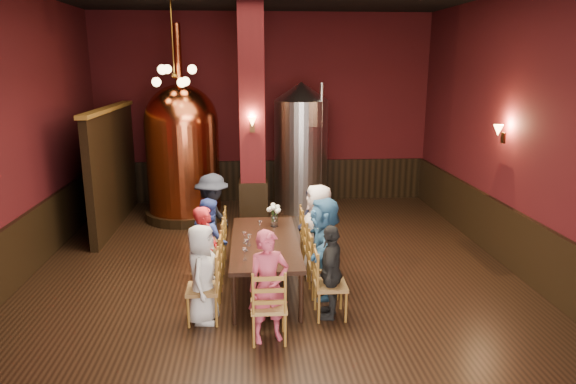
{
  "coord_description": "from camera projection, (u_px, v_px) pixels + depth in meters",
  "views": [
    {
      "loc": [
        -0.36,
        -7.48,
        3.35
      ],
      "look_at": [
        0.22,
        0.2,
        1.4
      ],
      "focal_mm": 32.0,
      "sensor_mm": 36.0,
      "label": 1
    }
  ],
  "objects": [
    {
      "name": "chair_0",
      "position": [
        203.0,
        288.0,
        6.76
      ],
      "size": [
        0.46,
        0.46,
        0.92
      ],
      "primitive_type": null,
      "rotation": [
        0.0,
        0.0,
        -1.57
      ],
      "color": "brown",
      "rests_on": "ground"
    },
    {
      "name": "wainscot_right",
      "position": [
        520.0,
        245.0,
        8.25
      ],
      "size": [
        0.08,
        9.9,
        1.0
      ],
      "primitive_type": "cube",
      "color": "black",
      "rests_on": "ground"
    },
    {
      "name": "person_0",
      "position": [
        202.0,
        274.0,
        6.7
      ],
      "size": [
        0.52,
        0.71,
        1.34
      ],
      "primitive_type": "imported",
      "rotation": [
        0.0,
        0.0,
        1.42
      ],
      "color": "beige",
      "rests_on": "ground"
    },
    {
      "name": "person_6",
      "position": [
        318.0,
        232.0,
        8.09
      ],
      "size": [
        0.5,
        0.76,
        1.52
      ],
      "primitive_type": "imported",
      "rotation": [
        0.0,
        0.0,
        4.68
      ],
      "color": "silver",
      "rests_on": "ground"
    },
    {
      "name": "sconce_column",
      "position": [
        252.0,
        124.0,
        9.94
      ],
      "size": [
        0.2,
        0.2,
        0.36
      ],
      "primitive_type": null,
      "rotation": [
        0.0,
        0.0,
        3.14
      ],
      "color": "black",
      "rests_on": "column"
    },
    {
      "name": "rose_vase",
      "position": [
        274.0,
        211.0,
        8.32
      ],
      "size": [
        0.23,
        0.23,
        0.39
      ],
      "color": "white",
      "rests_on": "dining_table"
    },
    {
      "name": "wine_glass_5",
      "position": [
        247.0,
        245.0,
        7.26
      ],
      "size": [
        0.07,
        0.07,
        0.17
      ],
      "primitive_type": null,
      "color": "white",
      "rests_on": "dining_table"
    },
    {
      "name": "chair_3",
      "position": [
        213.0,
        238.0,
        8.69
      ],
      "size": [
        0.46,
        0.46,
        0.92
      ],
      "primitive_type": null,
      "rotation": [
        0.0,
        0.0,
        -1.57
      ],
      "color": "brown",
      "rests_on": "ground"
    },
    {
      "name": "partition",
      "position": [
        113.0,
        169.0,
        10.65
      ],
      "size": [
        0.22,
        3.5,
        2.4
      ],
      "primitive_type": "cube",
      "color": "black",
      "rests_on": "ground"
    },
    {
      "name": "chair_2",
      "position": [
        210.0,
        252.0,
        8.04
      ],
      "size": [
        0.46,
        0.46,
        0.92
      ],
      "primitive_type": null,
      "rotation": [
        0.0,
        0.0,
        -1.57
      ],
      "color": "brown",
      "rests_on": "ground"
    },
    {
      "name": "chair_8",
      "position": [
        269.0,
        305.0,
        6.28
      ],
      "size": [
        0.46,
        0.46,
        0.92
      ],
      "primitive_type": null,
      "rotation": [
        0.0,
        0.0,
        3.14
      ],
      "color": "brown",
      "rests_on": "ground"
    },
    {
      "name": "steel_vessel",
      "position": [
        301.0,
        147.0,
        11.74
      ],
      "size": [
        1.5,
        1.5,
        2.93
      ],
      "rotation": [
        0.0,
        0.0,
        -0.28
      ],
      "color": "#B2B2B7",
      "rests_on": "ground"
    },
    {
      "name": "person_2",
      "position": [
        210.0,
        240.0,
        7.99
      ],
      "size": [
        0.52,
        0.72,
        1.33
      ],
      "primitive_type": "imported",
      "rotation": [
        0.0,
        0.0,
        1.91
      ],
      "color": "navy",
      "rests_on": "ground"
    },
    {
      "name": "wine_glass_2",
      "position": [
        245.0,
        238.0,
        7.58
      ],
      "size": [
        0.07,
        0.07,
        0.17
      ],
      "primitive_type": null,
      "color": "white",
      "rests_on": "dining_table"
    },
    {
      "name": "person_8",
      "position": [
        269.0,
        287.0,
        6.22
      ],
      "size": [
        0.59,
        0.47,
        1.42
      ],
      "primitive_type": "imported",
      "rotation": [
        0.0,
        0.0,
        6.56
      ],
      "color": "#AD3951",
      "rests_on": "ground"
    },
    {
      "name": "wine_glass_0",
      "position": [
        275.0,
        223.0,
        8.3
      ],
      "size": [
        0.07,
        0.07,
        0.17
      ],
      "primitive_type": null,
      "color": "white",
      "rests_on": "dining_table"
    },
    {
      "name": "wine_glass_3",
      "position": [
        260.0,
        226.0,
        8.12
      ],
      "size": [
        0.07,
        0.07,
        0.17
      ],
      "primitive_type": null,
      "color": "white",
      "rests_on": "dining_table"
    },
    {
      "name": "pendant_cluster",
      "position": [
        174.0,
        76.0,
        9.99
      ],
      "size": [
        0.9,
        0.9,
        1.7
      ],
      "primitive_type": null,
      "color": "#A57226",
      "rests_on": "room"
    },
    {
      "name": "person_3",
      "position": [
        213.0,
        220.0,
        8.61
      ],
      "size": [
        0.9,
        1.15,
        1.57
      ],
      "primitive_type": "imported",
      "rotation": [
        0.0,
        0.0,
        1.22
      ],
      "color": "black",
      "rests_on": "ground"
    },
    {
      "name": "chair_1",
      "position": [
        207.0,
        269.0,
        7.4
      ],
      "size": [
        0.46,
        0.46,
        0.92
      ],
      "primitive_type": null,
      "rotation": [
        0.0,
        0.0,
        -1.57
      ],
      "color": "brown",
      "rests_on": "ground"
    },
    {
      "name": "sconce_wall",
      "position": [
        504.0,
        133.0,
        8.6
      ],
      "size": [
        0.2,
        0.2,
        0.36
      ],
      "primitive_type": null,
      "rotation": [
        0.0,
        0.0,
        1.57
      ],
      "color": "black",
      "rests_on": "room"
    },
    {
      "name": "person_4",
      "position": [
        331.0,
        271.0,
        6.83
      ],
      "size": [
        0.51,
        0.82,
        1.3
      ],
      "primitive_type": "imported",
      "rotation": [
        0.0,
        0.0,
        4.44
      ],
      "color": "black",
      "rests_on": "ground"
    },
    {
      "name": "person_7",
      "position": [
        313.0,
        225.0,
        8.76
      ],
      "size": [
        0.45,
        0.68,
        1.29
      ],
      "primitive_type": "imported",
      "rotation": [
        0.0,
        0.0,
        4.96
      ],
      "color": "black",
      "rests_on": "ground"
    },
    {
      "name": "chair_4",
      "position": [
        331.0,
        285.0,
        6.87
      ],
      "size": [
        0.46,
        0.46,
        0.92
      ],
      "primitive_type": null,
      "rotation": [
        0.0,
        0.0,
        1.57
      ],
      "color": "brown",
      "rests_on": "ground"
    },
    {
      "name": "person_1",
      "position": [
        206.0,
        253.0,
        7.35
      ],
      "size": [
        0.39,
        0.54,
        1.39
      ],
      "primitive_type": "imported",
      "rotation": [
        0.0,
        0.0,
        1.46
      ],
      "color": "red",
      "rests_on": "ground"
    },
    {
      "name": "person_5",
      "position": [
        324.0,
        247.0,
        7.45
      ],
      "size": [
        0.56,
        1.42,
        1.49
      ],
      "primitive_type": "imported",
      "rotation": [
        0.0,
        0.0,
        4.62
      ],
      "color": "#306190",
      "rests_on": "ground"
    },
    {
      "name": "wine_glass_1",
      "position": [
        245.0,
        254.0,
        6.93
      ],
      "size": [
        0.07,
        0.07,
        0.17
      ],
      "primitive_type": null,
      "color": "white",
      "rests_on": "dining_table"
    },
    {
      "name": "chair_6",
      "position": [
        318.0,
        250.0,
        8.16
      ],
      "size": [
        0.46,
        0.46,
        0.92
      ],
      "primitive_type": null,
      "rotation": [
        0.0,
        0.0,
        1.57
      ],
      "color": "brown",
      "rests_on": "ground"
    },
    {
      "name": "wainscot_back",
      "position": [
        265.0,
        180.0,
        12.75
      ],
      "size": [
        7.9,
        0.08,
        1.0
      ],
      "primitive_type": "cube",
      "color": "black",
      "rests_on": "ground"
    },
    {
      "name": "dining_table",
      "position": [
        265.0,
        244.0,
        7.73
      ],
      "size": [
        1.01,
        2.4,
        0.75
      ],
      "rotation": [
        0.0,
        0.0,
        -0.0
      ],
      "color": "black",
      "rests_on": "ground"
    },
    {
      "name": "wine_glass_4",
      "position": [
        249.0,
        240.0,
        7.48
      ],
      "size": [
        0.07,
        0.07,
        0.17
      ],
      "primitive_type": null,
      "color": "white",
      "rests_on": "dining_table"
    },
    {
      "name": "chair_5",
      "position": [
        324.0,
        265.0,
        7.52
      ],
      "size": [
        0.46,
        0.46,
        0.92
      ],
      "primitive_type": null,
      "rotation": [
        0.0,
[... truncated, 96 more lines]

